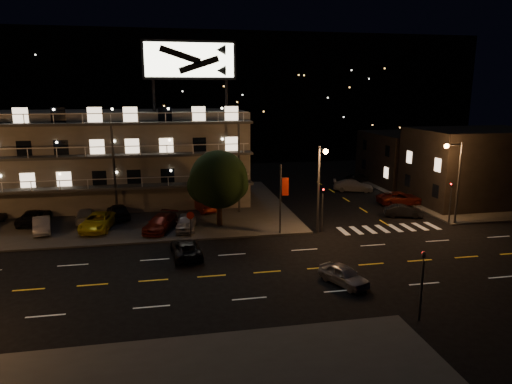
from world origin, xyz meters
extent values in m
plane|color=black|center=(0.00, 0.00, 0.00)|extent=(140.00, 140.00, 0.00)
cube|color=#3A3B38|center=(-14.00, 20.00, 0.07)|extent=(44.00, 24.00, 0.15)
cube|color=#3A3B38|center=(30.00, 20.00, 0.07)|extent=(16.00, 24.00, 0.15)
cube|color=gray|center=(-10.00, 24.00, 5.00)|extent=(28.00, 12.00, 10.00)
cube|color=gray|center=(-10.00, 24.00, 10.25)|extent=(28.00, 12.00, 0.50)
cube|color=#3A3B38|center=(-10.00, 17.10, 3.15)|extent=(28.00, 1.80, 0.25)
cube|color=#3A3B38|center=(-10.00, 17.10, 6.35)|extent=(28.00, 1.80, 0.25)
cube|color=#3A3B38|center=(-10.00, 17.10, 9.55)|extent=(28.00, 1.80, 0.25)
cylinder|color=black|center=(-6.00, 22.00, 12.25)|extent=(0.36, 0.36, 3.50)
cylinder|color=black|center=(2.00, 22.00, 12.25)|extent=(0.36, 0.36, 3.50)
cube|color=black|center=(-2.00, 22.00, 16.00)|extent=(10.20, 0.50, 4.20)
cube|color=white|center=(-2.00, 21.70, 16.00)|extent=(9.60, 0.06, 3.60)
cube|color=black|center=(30.00, 16.00, 4.25)|extent=(14.00, 10.00, 8.50)
cube|color=black|center=(30.00, 28.00, 3.50)|extent=(14.00, 12.00, 7.00)
cube|color=black|center=(0.00, 70.00, 12.00)|extent=(120.00, 20.00, 24.00)
cylinder|color=#2D2D30|center=(8.50, 8.30, 4.00)|extent=(0.20, 0.20, 8.00)
cylinder|color=#2D2D30|center=(8.50, 7.50, 7.80)|extent=(0.12, 1.80, 0.12)
sphere|color=#FF8F3F|center=(8.50, 6.70, 7.70)|extent=(0.44, 0.44, 0.44)
cylinder|color=#2D2D30|center=(22.50, 8.30, 4.00)|extent=(0.20, 0.20, 8.00)
cylinder|color=#2D2D30|center=(21.70, 8.30, 7.80)|extent=(1.80, 0.12, 0.12)
sphere|color=#FF8F3F|center=(20.90, 8.30, 7.70)|extent=(0.44, 0.44, 0.44)
cylinder|color=#2D2D30|center=(9.00, 8.50, 1.80)|extent=(0.14, 0.14, 3.60)
imported|color=black|center=(9.00, 8.50, 4.10)|extent=(0.20, 0.16, 1.00)
sphere|color=#FF0C0C|center=(9.00, 8.38, 4.00)|extent=(0.14, 0.14, 0.14)
cylinder|color=#2D2D30|center=(9.00, -8.50, 1.80)|extent=(0.14, 0.14, 3.60)
imported|color=black|center=(9.00, -8.50, 4.10)|extent=(0.20, 0.16, 1.00)
sphere|color=#FF0C0C|center=(9.00, -8.38, 4.00)|extent=(0.14, 0.14, 0.14)
cylinder|color=#2D2D30|center=(22.00, 8.50, 1.80)|extent=(0.14, 0.14, 3.60)
imported|color=black|center=(22.00, 8.50, 4.10)|extent=(0.16, 0.20, 1.00)
sphere|color=#FF0C0C|center=(21.88, 8.50, 4.00)|extent=(0.14, 0.14, 0.14)
cylinder|color=#2D2D30|center=(5.00, 8.40, 3.20)|extent=(0.16, 0.16, 6.40)
cube|color=#AA1C0C|center=(5.45, 8.40, 4.40)|extent=(0.60, 0.04, 1.60)
cylinder|color=#2D2D30|center=(-3.00, 8.60, 1.10)|extent=(0.08, 0.08, 2.20)
cylinder|color=#AA1C0C|center=(-3.00, 8.55, 2.15)|extent=(0.91, 0.04, 0.91)
cylinder|color=black|center=(-0.12, 11.85, 1.42)|extent=(0.53, 0.53, 2.54)
sphere|color=black|center=(-0.12, 11.85, 4.60)|extent=(5.51, 5.51, 5.51)
sphere|color=black|center=(-1.39, 12.27, 3.96)|extent=(3.39, 3.39, 3.39)
sphere|color=black|center=(1.05, 11.42, 4.17)|extent=(3.18, 3.18, 3.18)
imported|color=#99999E|center=(-16.23, 12.60, 0.83)|extent=(2.36, 4.36, 1.36)
imported|color=yellow|center=(-11.34, 12.56, 0.89)|extent=(3.23, 5.66, 1.49)
imported|color=#5E170D|center=(-5.63, 11.11, 0.86)|extent=(3.67, 5.31, 1.43)
imported|color=#99999E|center=(-3.34, 10.94, 0.87)|extent=(2.20, 4.41, 1.44)
imported|color=black|center=(-17.72, 15.84, 0.82)|extent=(2.44, 4.94, 1.35)
imported|color=#99999E|center=(-12.85, 15.40, 0.81)|extent=(2.30, 4.70, 1.32)
imported|color=black|center=(-9.85, 16.02, 0.92)|extent=(3.00, 4.85, 1.54)
imported|color=#5E170D|center=(-1.19, 17.46, 0.89)|extent=(2.66, 4.75, 1.48)
imported|color=black|center=(18.88, 11.62, 0.63)|extent=(4.04, 2.50, 1.26)
imported|color=#5E170D|center=(21.16, 16.53, 0.74)|extent=(5.46, 2.79, 1.48)
imported|color=#99999E|center=(18.64, 24.32, 0.74)|extent=(5.50, 3.63, 1.48)
imported|color=black|center=(22.00, 29.96, 0.64)|extent=(3.83, 1.70, 1.28)
imported|color=#99999E|center=(6.63, -3.01, 0.65)|extent=(2.95, 4.10, 1.30)
imported|color=black|center=(-3.58, 4.31, 0.65)|extent=(2.56, 4.84, 1.30)
camera|label=1|loc=(-4.55, -30.05, 12.77)|focal=32.00mm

